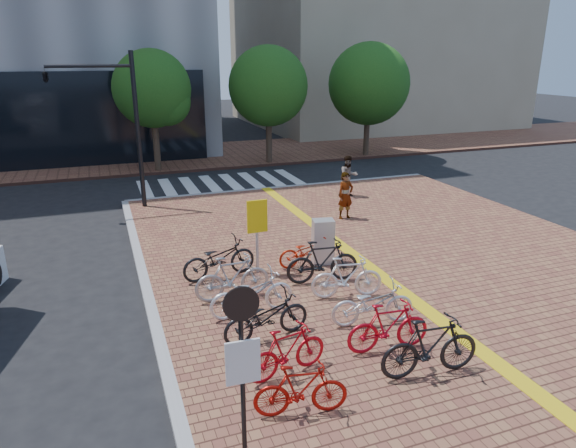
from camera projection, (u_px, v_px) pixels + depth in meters
name	position (u px, v px, depth m)	size (l,w,h in m)	color
ground	(345.00, 327.00, 11.49)	(120.00, 120.00, 0.00)	black
kerb_north	(286.00, 188.00, 23.13)	(14.00, 0.25, 0.15)	gray
far_sidewalk	(186.00, 157.00, 30.15)	(70.00, 8.00, 0.15)	brown
building_beige	(372.00, 14.00, 43.07)	(20.00, 18.00, 18.00)	gray
crosswalk	(222.00, 184.00, 24.11)	(7.50, 4.00, 0.01)	silver
street_trees	(287.00, 88.00, 27.39)	(16.20, 4.60, 6.35)	#38281E
bike_0	(301.00, 390.00, 8.34)	(0.44, 1.56, 0.94)	#9F110B
bike_1	(287.00, 351.00, 9.38)	(0.46, 1.64, 0.99)	#B80D18
bike_2	(266.00, 317.00, 10.59)	(0.67, 1.91, 1.00)	black
bike_3	(252.00, 293.00, 11.58)	(0.69, 1.98, 1.04)	white
bike_4	(232.00, 277.00, 12.33)	(0.52, 1.86, 1.12)	#A3A2A7
bike_5	(219.00, 258.00, 13.54)	(0.70, 2.02, 1.06)	black
bike_6	(430.00, 347.00, 9.35)	(0.55, 1.94, 1.17)	black
bike_7	(388.00, 327.00, 10.16)	(0.49, 1.74, 1.05)	red
bike_8	(373.00, 304.00, 11.17)	(0.65, 1.86, 0.98)	silver
bike_9	(347.00, 277.00, 12.39)	(0.50, 1.77, 1.06)	white
bike_10	(323.00, 261.00, 13.23)	(0.54, 1.92, 1.15)	black
bike_11	(307.00, 251.00, 14.30)	(0.57, 1.64, 0.86)	#B8230D
pedestrian_a	(346.00, 195.00, 18.34)	(0.62, 0.41, 1.70)	gray
pedestrian_b	(348.00, 176.00, 21.23)	(0.83, 0.65, 1.70)	#484A5B
utility_box	(323.00, 242.00, 14.44)	(0.59, 0.43, 1.28)	silver
yellow_sign	(257.00, 223.00, 13.55)	(0.55, 0.13, 2.05)	#B7B7BC
notice_sign	(242.00, 352.00, 7.11)	(0.51, 0.12, 2.74)	black
traffic_light_pole	(97.00, 103.00, 18.39)	(3.11, 1.20, 5.79)	black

